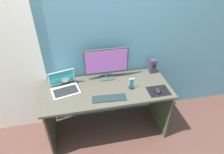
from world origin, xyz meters
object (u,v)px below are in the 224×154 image
(monitor, at_px, (106,63))
(keyboard_external, at_px, (109,98))
(speaker_right, at_px, (153,66))
(fishbowl, at_px, (64,78))
(laptop, at_px, (64,86))
(phone_in_dock, at_px, (131,85))
(mouse, at_px, (158,90))

(monitor, bearing_deg, keyboard_external, -96.69)
(keyboard_external, bearing_deg, speaker_right, 35.77)
(fishbowl, height_order, keyboard_external, fishbowl)
(monitor, bearing_deg, fishbowl, 178.14)
(speaker_right, relative_size, laptop, 0.51)
(laptop, height_order, phone_in_dock, laptop)
(speaker_right, distance_m, fishbowl, 1.16)
(monitor, xyz_separation_m, speaker_right, (0.62, 0.01, -0.13))
(mouse, xyz_separation_m, phone_in_dock, (-0.28, 0.14, 0.03))
(laptop, height_order, keyboard_external, laptop)
(monitor, height_order, speaker_right, monitor)
(phone_in_dock, bearing_deg, fishbowl, 160.12)
(mouse, bearing_deg, laptop, 170.96)
(mouse, bearing_deg, fishbowl, 163.40)
(laptop, bearing_deg, monitor, 14.39)
(mouse, distance_m, phone_in_dock, 0.32)
(monitor, distance_m, mouse, 0.70)
(speaker_right, bearing_deg, phone_in_dock, -143.38)
(mouse, height_order, phone_in_dock, phone_in_dock)
(fishbowl, height_order, mouse, fishbowl)
(fishbowl, xyz_separation_m, phone_in_dock, (0.78, -0.28, -0.02))
(keyboard_external, xyz_separation_m, mouse, (0.58, 0.00, 0.02))
(phone_in_dock, bearing_deg, laptop, 170.73)
(speaker_right, bearing_deg, monitor, -179.06)
(fishbowl, relative_size, phone_in_dock, 1.02)
(monitor, distance_m, phone_in_dock, 0.41)
(speaker_right, xyz_separation_m, mouse, (-0.09, -0.42, -0.07))
(mouse, relative_size, phone_in_dock, 0.72)
(fishbowl, xyz_separation_m, mouse, (1.07, -0.42, -0.05))
(laptop, xyz_separation_m, phone_in_dock, (0.79, -0.13, 0.00))
(monitor, xyz_separation_m, phone_in_dock, (0.25, -0.27, -0.18))
(monitor, relative_size, mouse, 5.54)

